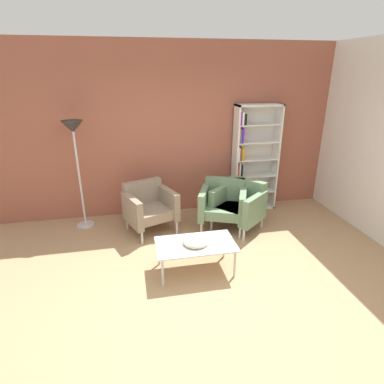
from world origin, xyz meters
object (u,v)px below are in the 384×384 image
coffee_table_low (196,246)px  decorative_bowl (196,241)px  bookshelf_tall (251,160)px  armchair_spare_guest (149,206)px  armchair_by_bookshelf (240,204)px  armchair_near_window (223,204)px  floor_lamp_torchiere (74,140)px

coffee_table_low → decorative_bowl: bearing=99.5°
bookshelf_tall → armchair_spare_guest: bearing=-164.0°
decorative_bowl → bookshelf_tall: bearing=52.0°
bookshelf_tall → armchair_by_bookshelf: (-0.45, -0.75, -0.52)m
bookshelf_tall → decorative_bowl: 2.33m
bookshelf_tall → coffee_table_low: 2.35m
coffee_table_low → armchair_near_window: bearing=58.2°
armchair_spare_guest → floor_lamp_torchiere: floor_lamp_torchiere is taller
armchair_spare_guest → decorative_bowl: bearing=-89.8°
coffee_table_low → armchair_by_bookshelf: 1.41m
bookshelf_tall → floor_lamp_torchiere: (-2.95, -0.19, 0.52)m
armchair_spare_guest → armchair_by_bookshelf: 1.46m
armchair_near_window → coffee_table_low: bearing=-100.0°
coffee_table_low → armchair_by_bookshelf: bearing=47.6°
coffee_table_low → armchair_spare_guest: bearing=111.6°
decorative_bowl → armchair_by_bookshelf: 1.41m
bookshelf_tall → armchair_by_bookshelf: bookshelf_tall is taller
armchair_by_bookshelf → floor_lamp_torchiere: floor_lamp_torchiere is taller
decorative_bowl → armchair_spare_guest: bearing=111.6°
bookshelf_tall → armchair_by_bookshelf: size_ratio=2.00×
floor_lamp_torchiere → armchair_by_bookshelf: bearing=-12.6°
bookshelf_tall → armchair_near_window: 1.11m
floor_lamp_torchiere → decorative_bowl: bearing=-46.0°
coffee_table_low → decorative_bowl: (-0.00, 0.00, 0.07)m
bookshelf_tall → coffee_table_low: bearing=-128.0°
armchair_by_bookshelf → floor_lamp_torchiere: size_ratio=0.55×
armchair_near_window → armchair_spare_guest: size_ratio=1.00×
armchair_near_window → armchair_spare_guest: same height
bookshelf_tall → floor_lamp_torchiere: bookshelf_tall is taller
armchair_near_window → armchair_spare_guest: 1.20m
coffee_table_low → floor_lamp_torchiere: bearing=134.0°
armchair_near_window → armchair_by_bookshelf: 0.27m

